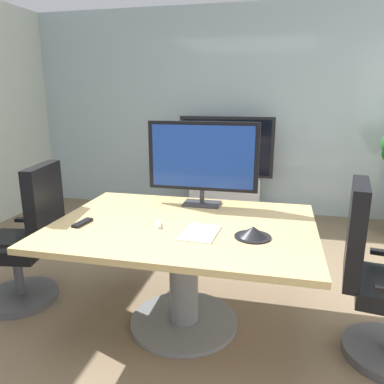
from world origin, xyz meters
TOP-DOWN VIEW (x-y plane):
  - ground_plane at (0.00, 0.00)m, footprint 6.93×6.93m
  - wall_back_glass_partition at (0.00, 2.96)m, footprint 5.49×0.10m
  - conference_table at (0.10, 0.16)m, footprint 1.71×1.25m
  - office_chair_left at (-1.13, 0.17)m, footprint 0.63×0.61m
  - office_chair_right at (1.34, 0.11)m, footprint 0.63×0.61m
  - tv_monitor at (0.14, 0.61)m, footprint 0.84×0.18m
  - wall_display_unit at (0.04, 2.61)m, footprint 1.20×0.36m
  - conference_phone at (0.57, 0.01)m, footprint 0.22×0.22m
  - remote_control at (-0.54, -0.01)m, footprint 0.07×0.17m
  - whiteboard_marker at (-0.04, 0.07)m, footprint 0.07×0.13m
  - paper_notepad at (0.25, 0.00)m, footprint 0.23×0.31m

SIDE VIEW (x-z plane):
  - ground_plane at x=0.00m, z-range 0.00..0.00m
  - wall_display_unit at x=0.04m, z-range -0.21..1.10m
  - office_chair_left at x=-1.13m, z-range -0.09..1.00m
  - office_chair_right at x=1.34m, z-range -0.09..1.00m
  - conference_table at x=0.10m, z-range 0.18..0.93m
  - paper_notepad at x=0.25m, z-range 0.75..0.76m
  - remote_control at x=-0.54m, z-range 0.75..0.77m
  - whiteboard_marker at x=-0.04m, z-range 0.75..0.77m
  - conference_phone at x=0.57m, z-range 0.75..0.82m
  - tv_monitor at x=0.14m, z-range 0.79..1.43m
  - wall_back_glass_partition at x=0.00m, z-range 0.00..2.68m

